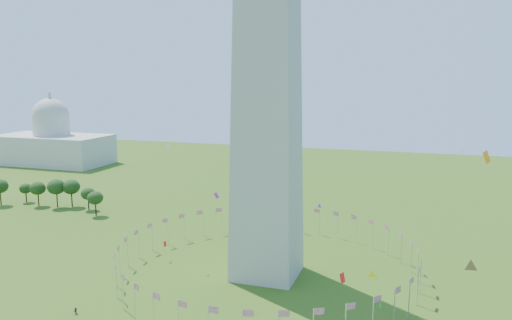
{
  "coord_description": "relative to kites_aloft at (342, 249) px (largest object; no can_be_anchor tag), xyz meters",
  "views": [
    {
      "loc": [
        37.61,
        -74.62,
        53.31
      ],
      "look_at": [
        1.74,
        35.0,
        34.3
      ],
      "focal_mm": 35.0,
      "sensor_mm": 36.0,
      "label": 1
    }
  ],
  "objects": [
    {
      "name": "kites_aloft",
      "position": [
        0.0,
        0.0,
        0.0
      ],
      "size": [
        96.87,
        59.73,
        39.21
      ],
      "color": "yellow",
      "rests_on": "ground"
    },
    {
      "name": "tree_line_west",
      "position": [
        -129.59,
        65.23,
        -12.71
      ],
      "size": [
        54.96,
        15.46,
        11.66
      ],
      "color": "#284E1A",
      "rests_on": "ground"
    },
    {
      "name": "flag_ring",
      "position": [
        -23.78,
        24.37,
        -13.46
      ],
      "size": [
        80.24,
        80.24,
        9.0
      ],
      "color": "silver",
      "rests_on": "ground"
    },
    {
      "name": "capitol_building",
      "position": [
        -203.78,
        154.37,
        5.04
      ],
      "size": [
        70.0,
        35.0,
        46.0
      ],
      "primitive_type": null,
      "color": "beige",
      "rests_on": "ground"
    }
  ]
}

